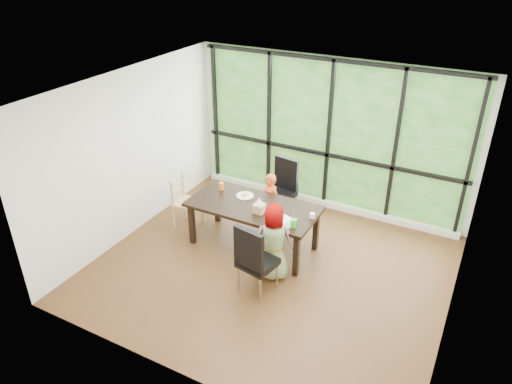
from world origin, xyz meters
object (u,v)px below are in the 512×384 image
Objects in this scene: chair_window_leather at (280,191)px; chair_interior_leather at (258,258)px; tissue_box at (259,208)px; chair_end_beech at (187,203)px; dining_table at (253,226)px; plate_far at (245,196)px; child_toddler at (270,202)px; green_cup at (293,223)px; plate_near at (281,219)px; white_mug at (312,216)px; child_older at (272,241)px; orange_cup at (222,186)px.

chair_window_leather is 1.00× the size of chair_interior_leather.
tissue_box is at bearing -53.00° from chair_interior_leather.
chair_interior_leather is 1.20× the size of chair_end_beech.
dining_table is 1.10m from chair_interior_leather.
chair_interior_leather is at bearing -53.72° from plate_far.
child_toddler is 1.22m from green_cup.
child_toddler is 3.68× the size of plate_far.
white_mug is (0.38, 0.26, 0.03)m from plate_near.
dining_table is at bearing -62.97° from child_older.
green_cup is at bearing -12.94° from tissue_box.
child_toddler is (0.00, 0.58, 0.13)m from dining_table.
dining_table is 1.70× the size of child_older.
child_toddler is (0.01, -0.39, -0.03)m from chair_window_leather.
child_toddler reaches higher than chair_end_beech.
chair_window_leather and chair_interior_leather have the same top height.
child_older reaches higher than plate_near.
plate_near is 1.32m from orange_cup.
chair_window_leather reaches higher than chair_end_beech.
plate_far is at bearing -43.15° from chair_interior_leather.
chair_end_beech reaches higher than plate_near.
dining_table is at bearing -48.01° from chair_interior_leather.
child_older reaches higher than plate_far.
child_toddler is at bearing 90.00° from dining_table.
child_older is 4.29× the size of plate_near.
chair_interior_leather is 0.91m from tissue_box.
chair_end_beech is at bearing 173.46° from tissue_box.
orange_cup is at bearing 163.68° from dining_table.
child_older is 0.61m from tissue_box.
tissue_box is (0.19, -1.12, 0.28)m from chair_window_leather.
dining_table is 0.49m from plate_far.
plate_far is at bearing 155.46° from green_cup.
tissue_box reaches higher than white_mug.
tissue_box is at bearing -22.07° from orange_cup.
chair_end_beech is at bearing -16.61° from chair_interior_leather.
white_mug is at bearing 15.81° from tissue_box.
chair_end_beech is 11.21× the size of white_mug.
tissue_box reaches higher than dining_table.
white_mug reaches higher than dining_table.
child_older reaches higher than child_toddler.
plate_far is 0.90m from plate_near.
child_older reaches higher than orange_cup.
chair_interior_leather is 0.39m from child_older.
chair_end_beech reaches higher than dining_table.
chair_interior_leather is 1.39m from plate_far.
child_older is 0.39m from green_cup.
chair_window_leather is at bearing -89.03° from child_older.
green_cup is 0.39m from white_mug.
chair_end_beech is at bearing -170.45° from plate_far.
white_mug is (1.64, -0.14, -0.02)m from orange_cup.
plate_near is at bearing -54.45° from chair_window_leather.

